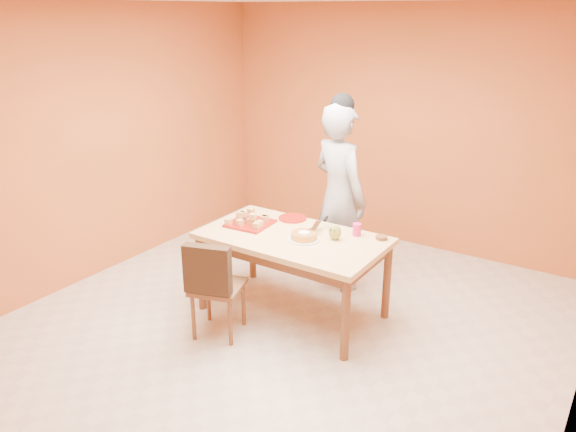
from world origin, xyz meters
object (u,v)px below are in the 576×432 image
Objects in this scene: dining_table at (293,246)px; person at (339,197)px; sponge_cake at (304,236)px; magenta_glass at (357,230)px; red_dinner_plate at (293,218)px; dining_chair at (216,285)px; egg_ornament at (335,232)px; pastry_platter at (250,223)px; checker_tin at (381,238)px.

person reaches higher than dining_table.
sponge_cake is 0.47m from magenta_glass.
magenta_glass is at bearing -3.07° from red_dinner_plate.
dining_chair is 0.48× the size of person.
dining_chair is at bearing -96.68° from red_dinner_plate.
red_dinner_plate is at bearing 64.90° from dining_chair.
red_dinner_plate is (0.12, 0.99, 0.31)m from dining_chair.
dining_chair is at bearing -118.85° from egg_ornament.
dining_table is at bearing 43.42° from dining_chair.
red_dinner_plate is at bearing 122.93° from dining_table.
dining_chair is 6.29× the size of egg_ornament.
dining_chair reaches higher than magenta_glass.
egg_ornament is (0.35, 0.12, 0.16)m from dining_table.
red_dinner_plate is (-0.28, -0.40, -0.14)m from person.
sponge_cake is at bearing -3.31° from pastry_platter.
egg_ornament is at bearing -21.42° from red_dinner_plate.
dining_chair is at bearing 95.95° from person.
checker_tin is at bearing 16.37° from pastry_platter.
red_dinner_plate is (0.24, 0.34, -0.00)m from pastry_platter.
magenta_glass reaches higher than pastry_platter.
pastry_platter is 0.60m from sponge_cake.
checker_tin is (1.02, 0.99, 0.32)m from dining_chair.
egg_ornament is at bearing 19.68° from dining_table.
pastry_platter is 0.42m from red_dinner_plate.
dining_table is 0.48m from pastry_platter.
pastry_platter is 2.61× the size of egg_ornament.
egg_ornament is (0.82, 0.11, 0.06)m from pastry_platter.
pastry_platter is (-0.13, 0.65, 0.31)m from dining_chair.
dining_table is at bearing -147.08° from egg_ornament.
sponge_cake is 0.26m from egg_ornament.
checker_tin reaches higher than red_dinner_plate.
egg_ornament is (0.30, -0.63, -0.08)m from person.
egg_ornament is at bearing 34.05° from sponge_cake.
red_dinner_plate is at bearing 133.78° from sponge_cake.
egg_ornament is at bearing 7.82° from pastry_platter.
dining_chair reaches higher than red_dinner_plate.
person reaches higher than egg_ornament.
person is at bearing 55.44° from red_dinner_plate.
egg_ornament reaches higher than magenta_glass.
person reaches higher than red_dinner_plate.
red_dinner_plate is 0.69m from magenta_glass.
dining_table is 0.77m from checker_tin.
dining_chair reaches higher than checker_tin.
dining_chair is 1.51m from person.
sponge_cake is (0.13, -0.02, 0.13)m from dining_table.
egg_ornament is at bearing -121.40° from magenta_glass.
dining_table is at bearing -145.95° from magenta_glass.
egg_ornament is (0.22, 0.15, 0.03)m from sponge_cake.
dining_table is at bearing -57.07° from red_dinner_plate.
dining_chair is 2.41× the size of pastry_platter.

